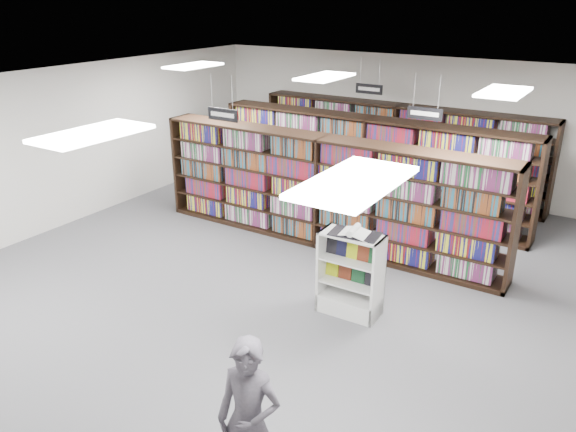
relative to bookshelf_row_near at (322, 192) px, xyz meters
The scene contains 18 objects.
floor 2.26m from the bookshelf_row_near, 90.00° to the right, with size 12.00×12.00×0.00m, color #54545A.
ceiling 2.94m from the bookshelf_row_near, 90.00° to the right, with size 10.00×12.00×0.10m, color white.
wall_back 4.04m from the bookshelf_row_near, 90.00° to the left, with size 10.00×0.10×3.20m, color silver.
wall_left 5.41m from the bookshelf_row_near, 158.20° to the right, with size 0.10×12.00×3.20m, color silver.
bookshelf_row_near is the anchor object (origin of this frame).
bookshelf_row_mid 2.00m from the bookshelf_row_near, 90.00° to the left, with size 7.00×0.60×2.10m.
bookshelf_row_far 3.70m from the bookshelf_row_near, 90.00° to the left, with size 7.00×0.60×2.10m.
aisle_sign_left 2.33m from the bookshelf_row_near, 146.29° to the right, with size 0.65×0.02×0.80m.
aisle_sign_right 2.33m from the bookshelf_row_near, 33.67° to the left, with size 0.65×0.02×0.80m.
aisle_sign_center 3.38m from the bookshelf_row_near, 99.46° to the left, with size 0.65×0.02×0.80m.
troffer_front_center 5.43m from the bookshelf_row_near, 90.00° to the right, with size 0.60×1.20×0.04m, color white.
troffer_front_right 6.20m from the bookshelf_row_near, 59.04° to the right, with size 0.60×1.20×0.04m, color white.
troffer_back_left 3.67m from the bookshelf_row_near, behind, with size 0.60×1.20×0.04m, color white.
troffer_back_center 2.11m from the bookshelf_row_near, ahead, with size 0.60×1.20×0.04m, color white.
troffer_back_right 3.67m from the bookshelf_row_near, ahead, with size 0.60×1.20×0.04m, color white.
endcap_display 2.62m from the bookshelf_row_near, 51.06° to the right, with size 0.93×0.48×1.29m.
open_book 2.60m from the bookshelf_row_near, 50.84° to the right, with size 0.75×0.49×0.13m.
shopper 5.95m from the bookshelf_row_near, 67.44° to the right, with size 0.63×0.41×1.72m, color #48434C.
Camera 1 is at (4.76, -6.75, 4.52)m, focal length 35.00 mm.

